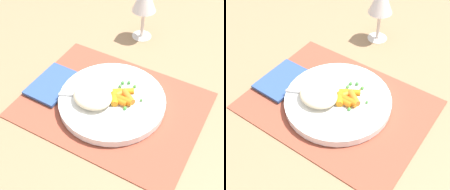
% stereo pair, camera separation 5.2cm
% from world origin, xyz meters
% --- Properties ---
extents(ground_plane, '(2.40, 2.40, 0.00)m').
position_xyz_m(ground_plane, '(0.00, 0.00, 0.00)').
color(ground_plane, '#997551').
extents(placemat, '(0.44, 0.33, 0.01)m').
position_xyz_m(placemat, '(0.00, 0.00, 0.00)').
color(placemat, '#9E4733').
rests_on(placemat, ground_plane).
extents(plate, '(0.26, 0.26, 0.02)m').
position_xyz_m(plate, '(0.00, 0.00, 0.02)').
color(plate, white).
rests_on(plate, placemat).
extents(rice_mound, '(0.10, 0.08, 0.03)m').
position_xyz_m(rice_mound, '(-0.04, -0.03, 0.04)').
color(rice_mound, beige).
rests_on(rice_mound, plate).
extents(carrot_portion, '(0.07, 0.07, 0.02)m').
position_xyz_m(carrot_portion, '(0.02, 0.01, 0.03)').
color(carrot_portion, orange).
rests_on(carrot_portion, plate).
extents(pea_scatter, '(0.08, 0.09, 0.01)m').
position_xyz_m(pea_scatter, '(0.02, 0.03, 0.03)').
color(pea_scatter, '#538F34').
rests_on(pea_scatter, plate).
extents(fork, '(0.17, 0.09, 0.01)m').
position_xyz_m(fork, '(-0.02, -0.01, 0.03)').
color(fork, '#BABABA').
rests_on(fork, plate).
extents(wine_glass, '(0.07, 0.07, 0.18)m').
position_xyz_m(wine_glass, '(-0.06, 0.30, 0.13)').
color(wine_glass, silver).
rests_on(wine_glass, ground_plane).
extents(napkin, '(0.10, 0.14, 0.01)m').
position_xyz_m(napkin, '(-0.17, -0.02, 0.01)').
color(napkin, '#33518C').
rests_on(napkin, placemat).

